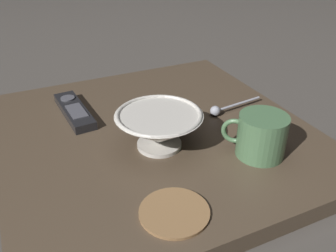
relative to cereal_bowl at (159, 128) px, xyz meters
The scene contains 7 objects.
ground_plane 0.10m from the cereal_bowl, 15.32° to the right, with size 6.00×6.00×0.00m, color #47423D.
table 0.09m from the cereal_bowl, 15.32° to the right, with size 0.64×0.63×0.03m.
cereal_bowl is the anchor object (origin of this frame).
coffee_mug 0.19m from the cereal_bowl, 123.22° to the right, with size 0.10×0.10×0.08m.
teaspoon 0.19m from the cereal_bowl, 71.53° to the right, with size 0.03×0.14×0.02m.
tv_remote_near 0.24m from the cereal_bowl, 31.48° to the left, with size 0.18×0.06×0.02m.
drink_coaster 0.19m from the cereal_bowl, 163.12° to the left, with size 0.11×0.11×0.01m.
Camera 1 is at (-0.60, 0.25, 0.43)m, focal length 38.60 mm.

